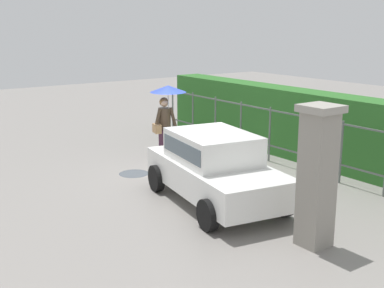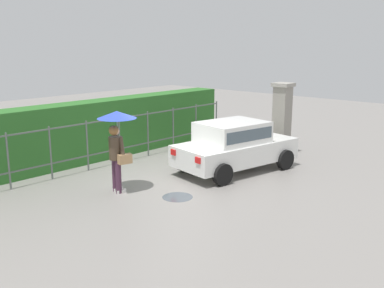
{
  "view_description": "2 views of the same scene",
  "coord_description": "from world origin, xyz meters",
  "views": [
    {
      "loc": [
        9.85,
        -7.07,
        3.69
      ],
      "look_at": [
        0.15,
        -0.17,
        0.85
      ],
      "focal_mm": 47.44,
      "sensor_mm": 36.0,
      "label": 1
    },
    {
      "loc": [
        -8.39,
        -8.44,
        3.72
      ],
      "look_at": [
        0.37,
        -0.43,
        1.0
      ],
      "focal_mm": 41.61,
      "sensor_mm": 36.0,
      "label": 2
    }
  ],
  "objects": [
    {
      "name": "puddle_near",
      "position": [
        -0.97,
        -1.17,
        0.0
      ],
      "size": [
        0.76,
        0.76,
        0.0
      ],
      "primitive_type": "cylinder",
      "color": "#4C545B",
      "rests_on": "ground"
    },
    {
      "name": "hedge_row",
      "position": [
        0.13,
        3.41,
        0.95
      ],
      "size": [
        10.57,
        0.9,
        1.9
      ],
      "primitive_type": "cube",
      "color": "#2D6B28",
      "rests_on": "ground"
    },
    {
      "name": "fence_section",
      "position": [
        0.13,
        2.44,
        0.82
      ],
      "size": [
        9.62,
        0.05,
        1.5
      ],
      "color": "#59605B",
      "rests_on": "ground"
    },
    {
      "name": "car",
      "position": [
        1.83,
        -0.78,
        0.8
      ],
      "size": [
        3.93,
        2.35,
        1.48
      ],
      "rotation": [
        0.0,
        0.0,
        -0.17
      ],
      "color": "white",
      "rests_on": "ground"
    },
    {
      "name": "gate_pillar",
      "position": [
        4.51,
        -0.73,
        1.24
      ],
      "size": [
        0.6,
        0.6,
        2.42
      ],
      "color": "gray",
      "rests_on": "ground"
    },
    {
      "name": "ground_plane",
      "position": [
        0.0,
        0.0,
        0.0
      ],
      "size": [
        40.0,
        40.0,
        0.0
      ],
      "primitive_type": "plane",
      "color": "gray"
    },
    {
      "name": "pedestrian",
      "position": [
        -1.66,
        0.26,
        1.51
      ],
      "size": [
        0.98,
        0.98,
        2.06
      ],
      "rotation": [
        0.0,
        0.0,
        -0.24
      ],
      "color": "#47283D",
      "rests_on": "ground"
    }
  ]
}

